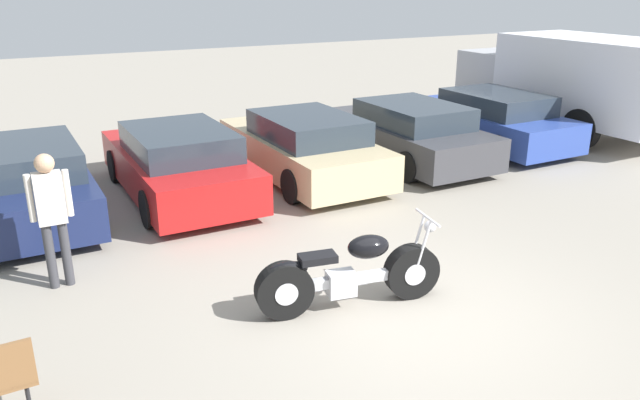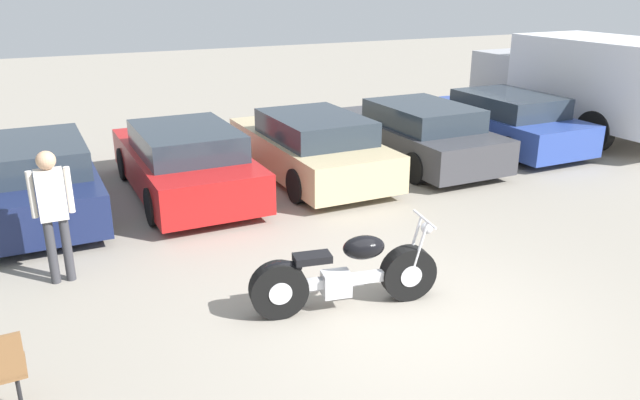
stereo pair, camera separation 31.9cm
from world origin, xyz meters
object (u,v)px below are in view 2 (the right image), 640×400
parked_car_red (185,161)px  parked_car_dark_grey (416,134)px  parked_car_champagne (310,147)px  person_standing (53,205)px  delivery_truck (590,81)px  motorcycle (344,275)px  parked_car_navy (35,178)px  parked_car_blue (501,121)px

parked_car_red → parked_car_dark_grey: same height
parked_car_champagne → person_standing: size_ratio=2.48×
parked_car_red → parked_car_dark_grey: 5.07m
delivery_truck → person_standing: 13.06m
parked_car_red → parked_car_champagne: 2.53m
motorcycle → person_standing: bearing=143.5°
parked_car_navy → person_standing: bearing=-87.2°
parked_car_dark_grey → motorcycle: bearing=-131.5°
parked_car_navy → parked_car_blue: bearing=0.1°
parked_car_red → parked_car_dark_grey: size_ratio=1.00×
parked_car_navy → parked_car_red: (2.53, -0.13, 0.00)m
parked_car_red → parked_car_blue: bearing=1.1°
parked_car_navy → parked_car_red: 2.54m
motorcycle → person_standing: (-3.02, 2.24, 0.64)m
person_standing → delivery_truck: bearing=13.0°
delivery_truck → person_standing: delivery_truck is taller
parked_car_red → parked_car_champagne: same height
parked_car_champagne → parked_car_dark_grey: same height
parked_car_red → delivery_truck: delivery_truck is taller
parked_car_navy → delivery_truck: delivery_truck is taller
parked_car_dark_grey → parked_car_blue: (2.53, 0.19, 0.00)m
parked_car_red → parked_car_blue: size_ratio=1.00×
parked_car_red → delivery_truck: (10.33, 0.13, 0.76)m
motorcycle → parked_car_dark_grey: (4.44, 5.01, 0.19)m
person_standing → parked_car_blue: bearing=16.5°
parked_car_navy → parked_car_blue: same height
motorcycle → delivery_truck: size_ratio=0.38×
parked_car_blue → person_standing: person_standing is taller
parked_car_red → delivery_truck: size_ratio=0.73×
parked_car_navy → parked_car_blue: size_ratio=1.00×
parked_car_dark_grey → person_standing: person_standing is taller
parked_car_dark_grey → parked_car_red: bearing=179.6°
parked_car_red → parked_car_blue: (7.60, 0.15, 0.00)m
parked_car_navy → parked_car_champagne: same height
parked_car_red → person_standing: (-2.39, -2.81, 0.45)m
parked_car_dark_grey → delivery_truck: size_ratio=0.73×
parked_car_navy → parked_car_champagne: 5.07m
delivery_truck → person_standing: (-12.72, -2.94, -0.32)m
parked_car_blue → person_standing: (-9.99, -2.96, 0.45)m
motorcycle → person_standing: 3.81m
delivery_truck → person_standing: bearing=-167.0°
parked_car_navy → parked_car_dark_grey: 7.60m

